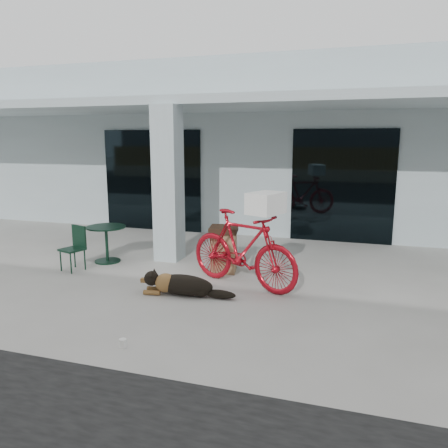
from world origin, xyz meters
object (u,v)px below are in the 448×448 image
(dog, at_px, (183,284))
(cafe_table_near, at_px, (107,244))
(bicycle, at_px, (243,249))
(trash_receptacle, at_px, (224,249))
(cafe_chair_near, at_px, (72,249))

(dog, bearing_deg, cafe_table_near, 140.07)
(bicycle, xyz_separation_m, dog, (-0.79, -0.71, -0.46))
(cafe_table_near, distance_m, trash_receptacle, 2.46)
(dog, height_order, cafe_chair_near, cafe_chair_near)
(cafe_chair_near, distance_m, trash_receptacle, 2.86)
(cafe_table_near, distance_m, cafe_chair_near, 0.78)
(bicycle, distance_m, trash_receptacle, 0.93)
(cafe_chair_near, bearing_deg, bicycle, 19.40)
(bicycle, height_order, cafe_table_near, bicycle)
(trash_receptacle, bearing_deg, bicycle, -51.94)
(cafe_table_near, bearing_deg, trash_receptacle, 1.82)
(cafe_table_near, bearing_deg, bicycle, -11.84)
(trash_receptacle, bearing_deg, dog, -99.26)
(bicycle, bearing_deg, cafe_table_near, 100.27)
(cafe_chair_near, xyz_separation_m, trash_receptacle, (2.75, 0.80, 0.01))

